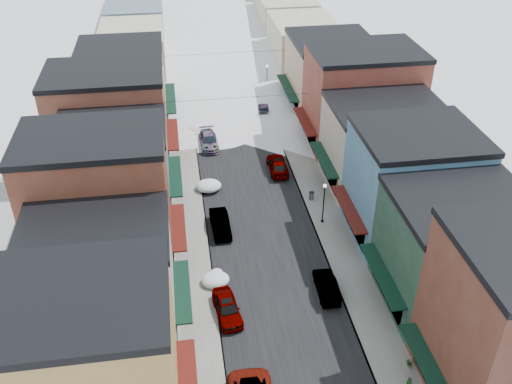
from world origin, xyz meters
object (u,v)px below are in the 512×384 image
object	(u,v)px
car_green_sedan	(327,286)
trash_can	(311,196)
streetlamp_near	(324,198)
car_dark_hatch	(220,224)
car_silver_sedan	(227,308)

from	to	relation	value
car_green_sedan	trash_can	world-z (taller)	car_green_sedan
car_green_sedan	streetlamp_near	size ratio (longest dim) A/B	1.03
car_green_sedan	trash_can	xyz separation A→B (m)	(1.89, 13.37, -0.13)
car_dark_hatch	streetlamp_near	distance (m)	9.97
trash_can	streetlamp_near	xyz separation A→B (m)	(0.16, -3.88, 2.22)
car_green_sedan	trash_can	bearing A→B (deg)	-95.97
car_silver_sedan	car_dark_hatch	xyz separation A→B (m)	(0.54, 11.05, 0.01)
trash_can	streetlamp_near	world-z (taller)	streetlamp_near
car_silver_sedan	car_dark_hatch	bearing A→B (deg)	79.78
car_dark_hatch	streetlamp_near	xyz separation A→B (m)	(9.75, -0.26, 2.05)
car_dark_hatch	streetlamp_near	size ratio (longest dim) A/B	1.10
car_silver_sedan	streetlamp_near	size ratio (longest dim) A/B	1.05
car_dark_hatch	trash_can	bearing A→B (deg)	18.53
car_silver_sedan	car_green_sedan	xyz separation A→B (m)	(8.24, 1.31, -0.04)
car_silver_sedan	car_green_sedan	bearing A→B (deg)	1.60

